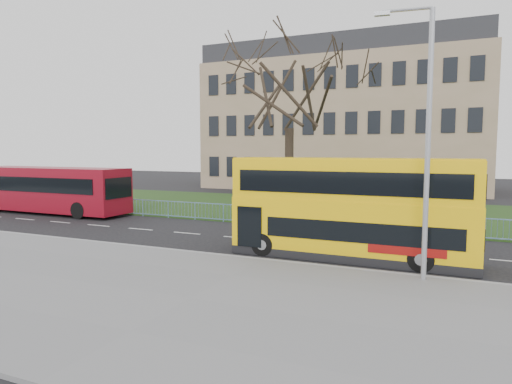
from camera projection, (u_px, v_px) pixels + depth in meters
ground at (276, 253)px, 19.27m from camera, size 120.00×120.00×0.00m
pavement at (191, 300)px, 13.11m from camera, size 80.00×10.50×0.12m
kerb at (261, 260)px, 17.85m from camera, size 80.00×0.20×0.14m
grass_verge at (349, 211)px, 32.29m from camera, size 80.00×15.40×0.08m
guard_railing at (319, 219)px, 25.23m from camera, size 40.00×0.12×1.10m
bare_tree at (290, 111)px, 28.95m from camera, size 9.43×9.43×13.47m
civic_building at (346, 127)px, 52.51m from camera, size 30.00×15.00×14.00m
yellow_bus at (351, 206)px, 18.19m from camera, size 9.55×2.37×3.99m
red_bus at (50, 189)px, 31.36m from camera, size 12.01×2.85×3.16m
street_lamp at (425, 133)px, 14.61m from camera, size 1.85×0.38×8.73m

